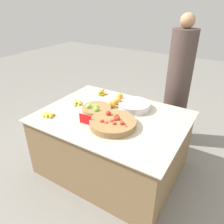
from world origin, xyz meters
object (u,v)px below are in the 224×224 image
object	(u,v)px
price_sign	(85,119)
vendor_person	(177,88)
tomato_basket	(113,123)
metal_bowl	(134,106)
lime_bowl	(96,109)

from	to	relation	value
price_sign	vendor_person	xyz separation A→B (m)	(0.55, 1.27, 0.03)
price_sign	tomato_basket	bearing A→B (deg)	19.17
metal_bowl	price_sign	world-z (taller)	price_sign
lime_bowl	price_sign	bearing A→B (deg)	-76.23
tomato_basket	vendor_person	distance (m)	1.19
lime_bowl	vendor_person	world-z (taller)	vendor_person
tomato_basket	vendor_person	bearing A→B (deg)	75.86
tomato_basket	vendor_person	size ratio (longest dim) A/B	0.27
price_sign	vendor_person	distance (m)	1.38
tomato_basket	price_sign	xyz separation A→B (m)	(-0.26, -0.11, 0.02)
metal_bowl	price_sign	xyz separation A→B (m)	(-0.27, -0.56, 0.02)
lime_bowl	vendor_person	distance (m)	1.16
metal_bowl	price_sign	size ratio (longest dim) A/B	2.60
metal_bowl	vendor_person	xyz separation A→B (m)	(0.28, 0.70, 0.04)
price_sign	vendor_person	world-z (taller)	vendor_person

